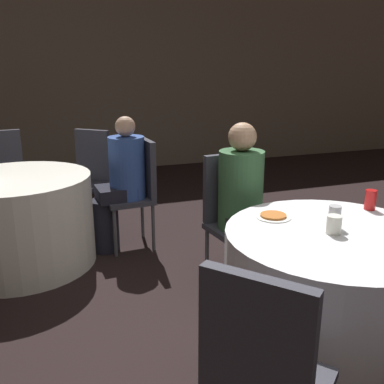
{
  "coord_description": "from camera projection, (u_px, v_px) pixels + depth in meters",
  "views": [
    {
      "loc": [
        -1.24,
        -1.72,
        1.57
      ],
      "look_at": [
        -0.4,
        0.62,
        0.84
      ],
      "focal_mm": 40.0,
      "sensor_mm": 36.0,
      "label": 1
    }
  ],
  "objects": [
    {
      "name": "wall_back",
      "position": [
        121.0,
        79.0,
        6.52
      ],
      "size": [
        16.0,
        0.06,
        2.8
      ],
      "color": "gray",
      "rests_on": "ground_plane"
    },
    {
      "name": "chair_far_east",
      "position": [
        139.0,
        184.0,
        3.78
      ],
      "size": [
        0.43,
        0.42,
        0.97
      ],
      "rotation": [
        0.0,
        0.0,
        -4.66
      ],
      "color": "#383842",
      "rests_on": "ground_plane"
    },
    {
      "name": "soda_can_red",
      "position": [
        370.0,
        200.0,
        2.57
      ],
      "size": [
        0.07,
        0.07,
        0.12
      ],
      "color": "red",
      "rests_on": "table_near"
    },
    {
      "name": "chair_far_northeast",
      "position": [
        89.0,
        170.0,
        4.31
      ],
      "size": [
        0.56,
        0.56,
        0.97
      ],
      "rotation": [
        0.0,
        0.0,
        -3.85
      ],
      "color": "#383842",
      "rests_on": "ground_plane"
    },
    {
      "name": "chair_near_southwest",
      "position": [
        262.0,
        372.0,
        1.45
      ],
      "size": [
        0.56,
        0.56,
        0.97
      ],
      "rotation": [
        0.0,
        0.0,
        -0.88
      ],
      "color": "#383842",
      "rests_on": "ground_plane"
    },
    {
      "name": "cup_near",
      "position": [
        334.0,
        225.0,
        2.2
      ],
      "size": [
        0.08,
        0.08,
        0.1
      ],
      "color": "silver",
      "rests_on": "table_near"
    },
    {
      "name": "table_far",
      "position": [
        20.0,
        221.0,
        3.47
      ],
      "size": [
        1.17,
        1.17,
        0.74
      ],
      "color": "white",
      "rests_on": "ground_plane"
    },
    {
      "name": "ground_plane",
      "position": [
        297.0,
        358.0,
        2.4
      ],
      "size": [
        16.0,
        16.0,
        0.0
      ],
      "primitive_type": "plane",
      "color": "black"
    },
    {
      "name": "soda_can_silver",
      "position": [
        334.0,
        217.0,
        2.28
      ],
      "size": [
        0.07,
        0.07,
        0.12
      ],
      "color": "silver",
      "rests_on": "table_near"
    },
    {
      "name": "person_green_jacket",
      "position": [
        246.0,
        211.0,
        2.97
      ],
      "size": [
        0.34,
        0.5,
        1.21
      ],
      "rotation": [
        0.0,
        0.0,
        -3.01
      ],
      "color": "#282828",
      "rests_on": "ground_plane"
    },
    {
      "name": "chair_far_north",
      "position": [
        5.0,
        171.0,
        4.26
      ],
      "size": [
        0.46,
        0.46,
        0.97
      ],
      "rotation": [
        0.0,
        0.0,
        -2.99
      ],
      "color": "#383842",
      "rests_on": "ground_plane"
    },
    {
      "name": "person_blue_shirt",
      "position": [
        119.0,
        185.0,
        3.71
      ],
      "size": [
        0.5,
        0.32,
        1.18
      ],
      "rotation": [
        0.0,
        0.0,
        -4.66
      ],
      "color": "black",
      "rests_on": "ground_plane"
    },
    {
      "name": "table_near",
      "position": [
        330.0,
        296.0,
        2.33
      ],
      "size": [
        1.16,
        1.16,
        0.74
      ],
      "color": "silver",
      "rests_on": "ground_plane"
    },
    {
      "name": "pizza_plate_near",
      "position": [
        273.0,
        216.0,
        2.45
      ],
      "size": [
        0.21,
        0.21,
        0.02
      ],
      "color": "white",
      "rests_on": "table_near"
    },
    {
      "name": "chair_near_north",
      "position": [
        232.0,
        209.0,
        3.13
      ],
      "size": [
        0.45,
        0.45,
        0.97
      ],
      "rotation": [
        0.0,
        0.0,
        -3.01
      ],
      "color": "#383842",
      "rests_on": "ground_plane"
    }
  ]
}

